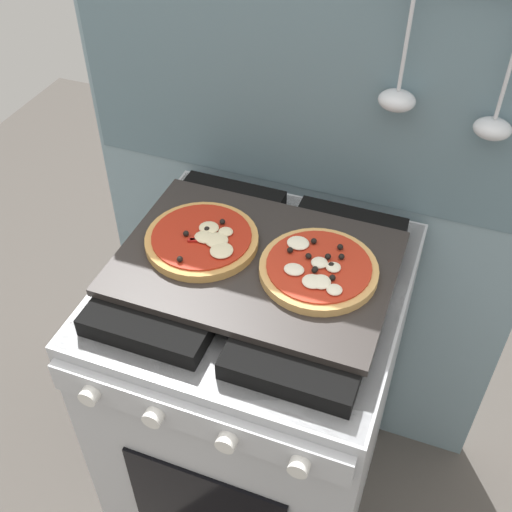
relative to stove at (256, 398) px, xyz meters
name	(u,v)px	position (x,y,z in m)	size (l,w,h in m)	color
ground_plane	(256,487)	(0.00, 0.00, -0.45)	(4.00, 4.00, 0.00)	#4C4742
kitchen_backsplash	(304,212)	(0.00, 0.34, 0.34)	(1.10, 0.09, 1.55)	#7A939E
stove	(256,398)	(0.00, 0.00, 0.00)	(0.60, 0.64, 0.90)	#B7BABF
baking_tray	(256,263)	(0.00, 0.00, 0.46)	(0.54, 0.38, 0.02)	#2D2826
pizza_left	(203,239)	(-0.12, 0.01, 0.48)	(0.23, 0.23, 0.03)	tan
pizza_right	(318,269)	(0.13, 0.01, 0.48)	(0.23, 0.23, 0.03)	tan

